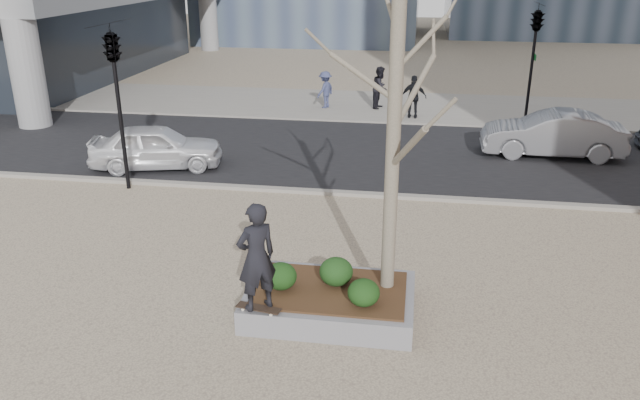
% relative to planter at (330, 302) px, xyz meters
% --- Properties ---
extents(ground, '(120.00, 120.00, 0.00)m').
position_rel_planter_xyz_m(ground, '(-1.00, 0.00, -0.23)').
color(ground, tan).
rests_on(ground, ground).
extents(street, '(60.00, 8.00, 0.02)m').
position_rel_planter_xyz_m(street, '(-1.00, 10.00, -0.21)').
color(street, black).
rests_on(street, ground).
extents(far_sidewalk, '(60.00, 6.00, 0.02)m').
position_rel_planter_xyz_m(far_sidewalk, '(-1.00, 17.00, -0.21)').
color(far_sidewalk, gray).
rests_on(far_sidewalk, ground).
extents(planter, '(3.00, 2.00, 0.45)m').
position_rel_planter_xyz_m(planter, '(0.00, 0.00, 0.00)').
color(planter, gray).
rests_on(planter, ground).
extents(planter_mulch, '(2.70, 1.70, 0.04)m').
position_rel_planter_xyz_m(planter_mulch, '(0.00, 0.00, 0.25)').
color(planter_mulch, '#382314').
rests_on(planter_mulch, planter).
extents(sycamore_tree, '(2.80, 2.80, 6.60)m').
position_rel_planter_xyz_m(sycamore_tree, '(1.00, 0.30, 3.56)').
color(sycamore_tree, gray).
rests_on(sycamore_tree, planter_mulch).
extents(shrub_left, '(0.57, 0.57, 0.49)m').
position_rel_planter_xyz_m(shrub_left, '(-0.88, -0.12, 0.51)').
color(shrub_left, '#133511').
rests_on(shrub_left, planter_mulch).
extents(shrub_middle, '(0.61, 0.61, 0.52)m').
position_rel_planter_xyz_m(shrub_middle, '(0.08, 0.18, 0.52)').
color(shrub_middle, black).
rests_on(shrub_middle, planter_mulch).
extents(shrub_right, '(0.55, 0.55, 0.47)m').
position_rel_planter_xyz_m(shrub_right, '(0.64, -0.46, 0.50)').
color(shrub_right, '#153811').
rests_on(shrub_right, planter_mulch).
extents(skateboard, '(0.80, 0.34, 0.08)m').
position_rel_planter_xyz_m(skateboard, '(-1.10, -0.88, 0.26)').
color(skateboard, black).
rests_on(skateboard, planter).
extents(skateboarder, '(0.82, 0.79, 1.90)m').
position_rel_planter_xyz_m(skateboarder, '(-1.10, -0.88, 1.25)').
color(skateboarder, black).
rests_on(skateboarder, skateboard).
extents(police_car, '(4.19, 2.49, 1.34)m').
position_rel_planter_xyz_m(police_car, '(-6.38, 7.41, 0.46)').
color(police_car, white).
rests_on(police_car, street).
extents(car_silver, '(4.43, 1.61, 1.45)m').
position_rel_planter_xyz_m(car_silver, '(5.71, 10.54, 0.52)').
color(car_silver, gray).
rests_on(car_silver, street).
extents(pedestrian_a, '(0.84, 0.98, 1.75)m').
position_rel_planter_xyz_m(pedestrian_a, '(-0.21, 16.54, 0.67)').
color(pedestrian_a, black).
rests_on(pedestrian_a, far_sidewalk).
extents(pedestrian_b, '(0.96, 1.15, 1.54)m').
position_rel_planter_xyz_m(pedestrian_b, '(-2.52, 16.23, 0.57)').
color(pedestrian_b, '#3B426A').
rests_on(pedestrian_b, far_sidewalk).
extents(pedestrian_c, '(1.00, 0.44, 1.69)m').
position_rel_planter_xyz_m(pedestrian_c, '(1.22, 14.98, 0.65)').
color(pedestrian_c, black).
rests_on(pedestrian_c, far_sidewalk).
extents(traffic_light_near, '(0.60, 2.48, 4.50)m').
position_rel_planter_xyz_m(traffic_light_near, '(-6.50, 5.60, 2.02)').
color(traffic_light_near, black).
rests_on(traffic_light_near, ground).
extents(traffic_light_far, '(0.60, 2.48, 4.50)m').
position_rel_planter_xyz_m(traffic_light_far, '(5.50, 14.60, 2.02)').
color(traffic_light_far, black).
rests_on(traffic_light_far, ground).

